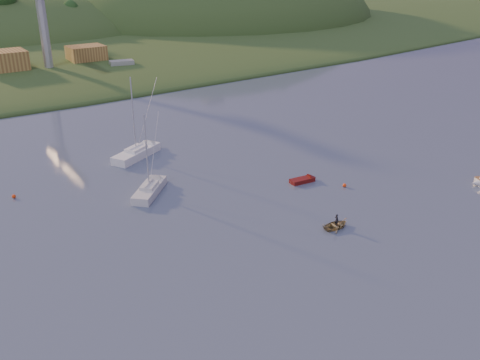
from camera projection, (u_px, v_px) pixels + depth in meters
shore_slope at (0, 53)px, 164.71m from camera, size 640.00×150.00×7.00m
hill_center at (1, 33)px, 203.94m from camera, size 140.00×120.00×36.00m
hill_right at (211, 22)px, 237.06m from camera, size 150.00×130.00×60.00m
wharf at (60, 71)px, 134.37m from camera, size 42.00×16.00×2.40m
shed_west at (2, 61)px, 126.90m from camera, size 11.00×8.00×4.80m
shed_east at (86, 54)px, 138.80m from camera, size 9.00×7.00×4.00m
dock_crane at (43, 6)px, 123.77m from camera, size 3.20×28.00×20.30m
sailboat_near at (149, 189)px, 68.86m from camera, size 7.00×7.06×10.61m
sailboat_far at (136, 153)px, 81.08m from camera, size 9.08×6.55×12.32m
canoe at (336, 225)px, 60.56m from camera, size 3.25×2.33×0.67m
paddler at (336, 222)px, 60.40m from camera, size 0.35×0.53×1.45m
red_tender at (307, 179)px, 72.88m from camera, size 4.14×1.77×1.37m
work_vessel at (122, 69)px, 135.62m from camera, size 14.47×7.49×3.54m
buoy_1 at (344, 185)px, 71.07m from camera, size 0.50×0.50×0.50m
buoy_2 at (14, 196)px, 67.87m from camera, size 0.50×0.50×0.50m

